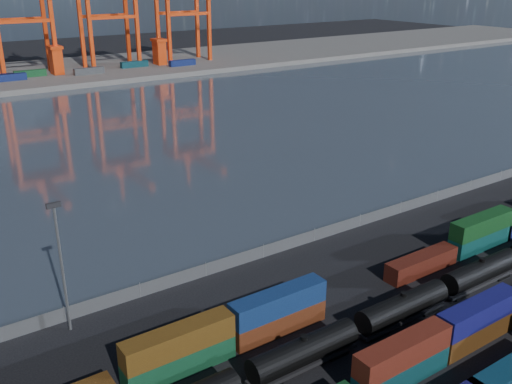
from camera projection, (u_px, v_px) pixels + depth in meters
ground at (405, 352)px, 64.84m from camera, size 700.00×700.00×0.00m
harbor_water at (90, 141)px, 145.58m from camera, size 700.00×700.00×0.00m
far_quay at (0, 78)px, 225.97m from camera, size 700.00×70.00×2.00m
container_row_mid at (367, 383)px, 56.80m from camera, size 128.79×2.48×5.29m
container_row_north at (345, 289)px, 73.55m from camera, size 129.44×2.57×5.48m
tanker_string at (356, 329)px, 65.48m from camera, size 122.39×2.98×4.27m
waterfront_fence at (263, 251)px, 86.01m from camera, size 160.12×0.12×2.20m
yard_light_mast at (61, 261)px, 65.66m from camera, size 1.60×0.40×16.60m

